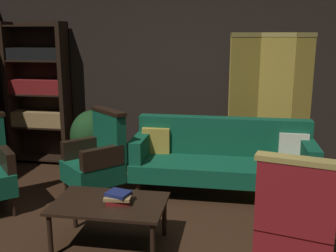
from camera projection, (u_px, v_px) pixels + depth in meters
name	position (u px, v px, depth m)	size (l,w,h in m)	color
ground_plane	(153.00, 249.00, 3.59)	(10.00, 10.00, 0.00)	#331E11
back_wall	(187.00, 69.00, 5.62)	(7.20, 0.10, 2.80)	black
folding_screen	(275.00, 102.00, 5.41)	(1.27, 0.37, 1.90)	#B29338
bookshelf	(38.00, 92.00, 5.80)	(0.90, 0.32, 2.05)	black
velvet_couch	(222.00, 156.00, 4.79)	(2.12, 0.78, 0.88)	black
coffee_table	(109.00, 207.00, 3.56)	(1.00, 0.64, 0.42)	black
armchair_gilt_accent	(296.00, 220.00, 3.06)	(0.70, 0.70, 1.04)	tan
armchair_wing_right	(97.00, 158.00, 4.58)	(0.82, 0.82, 1.04)	black
potted_plant	(93.00, 138.00, 5.37)	(0.60, 0.60, 0.89)	brown
book_red_leather	(119.00, 200.00, 3.54)	(0.21, 0.17, 0.04)	maroon
book_tan_leather	(118.00, 197.00, 3.53)	(0.23, 0.19, 0.03)	#9E7A47
book_navy_cloth	(118.00, 194.00, 3.53)	(0.20, 0.16, 0.03)	navy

